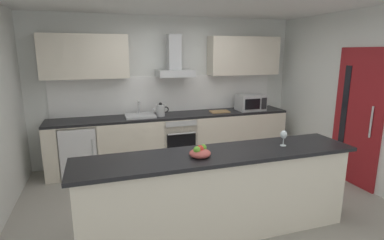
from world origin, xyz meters
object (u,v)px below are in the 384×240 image
Objects in this scene: refrigerator at (79,149)px; fruit_bowl at (200,152)px; range_hood at (174,63)px; wine_glass at (284,135)px; kettle at (161,110)px; oven at (177,139)px; sink at (140,115)px; chopping_board at (220,112)px; microwave at (251,102)px.

refrigerator is 3.86× the size of fruit_bowl.
range_hood reaches higher than wine_glass.
kettle is at bearing -1.30° from refrigerator.
fruit_bowl reaches higher than oven.
range_hood reaches higher than oven.
sink is at bearing 96.58° from fruit_bowl.
wine_glass reaches higher than refrigerator.
chopping_board is at bearing -10.74° from range_hood.
microwave is 1.73× the size of kettle.
chopping_board is (1.46, -0.03, -0.02)m from sink.
microwave is 1.47× the size of chopping_board.
kettle is (1.37, -0.03, 0.58)m from refrigerator.
range_hood is 4.05× the size of wine_glass.
microwave is 2.37m from wine_glass.
range_hood reaches higher than sink.
chopping_board is at bearing 62.51° from fruit_bowl.
kettle is (-0.30, -0.03, 0.55)m from oven.
oven is 0.94× the size of refrigerator.
fruit_bowl is 0.65× the size of chopping_board.
chopping_board is (1.19, 2.28, -0.08)m from fruit_bowl.
refrigerator is 1.48m from kettle.
microwave is 1.62m from range_hood.
oven is 1.33m from range_hood.
refrigerator is 2.94× the size of kettle.
oven is 1.66m from refrigerator.
fruit_bowl is at bearing -98.88° from range_hood.
sink is 2.27× the size of fruit_bowl.
oven is at bearing 0.09° from refrigerator.
microwave is (1.44, -0.03, 0.59)m from oven.
fruit_bowl is at bearing -60.93° from refrigerator.
refrigerator is 2.50× the size of chopping_board.
oven is 1.55m from microwave.
microwave is 0.64m from chopping_board.
refrigerator is at bearing 178.70° from kettle.
kettle is 0.85× the size of chopping_board.
chopping_board is at bearing -1.36° from sink.
range_hood is (0.65, 0.12, 0.86)m from sink.
chopping_board is at bearing -0.49° from refrigerator.
kettle is 1.31× the size of fruit_bowl.
microwave reaches higher than kettle.
fruit_bowl is at bearing -83.42° from sink.
wine_glass is at bearing -60.45° from sink.
oven is 4.50× the size of wine_glass.
fruit_bowl is at bearing -99.37° from oven.
chopping_board reaches higher than refrigerator.
range_hood is (-1.44, 0.16, 0.74)m from microwave.
wine_glass is (0.93, -2.22, 0.07)m from kettle.
kettle is at bearing -151.21° from range_hood.
refrigerator is at bearing -179.91° from oven.
wine_glass is at bearing -74.26° from oven.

